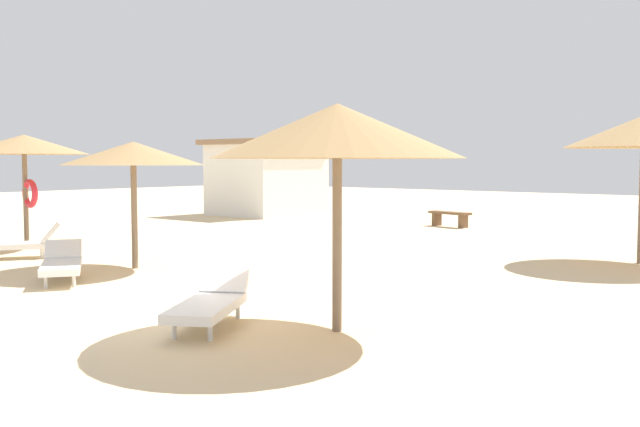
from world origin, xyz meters
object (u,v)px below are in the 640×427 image
at_px(lounger_1, 19,243).
at_px(lounger_3, 211,301).
at_px(beach_cabana, 267,177).
at_px(parasol_1, 24,146).
at_px(parasol_2, 133,154).
at_px(bench_0, 450,216).
at_px(lounger_2, 62,263).
at_px(parasol_3, 337,131).

xyz_separation_m(lounger_1, lounger_3, (8.04, -1.62, -0.00)).
bearing_deg(lounger_1, beach_cabana, 110.80).
bearing_deg(parasol_1, beach_cabana, 104.67).
bearing_deg(parasol_2, lounger_1, -166.92).
bearing_deg(bench_0, lounger_3, -72.06).
bearing_deg(lounger_2, parasol_2, 98.42).
xyz_separation_m(parasol_2, parasol_3, (6.30, -1.55, 0.21)).
relative_size(lounger_1, beach_cabana, 0.46).
height_order(parasol_1, beach_cabana, beach_cabana).
relative_size(parasol_1, beach_cabana, 0.74).
distance_m(parasol_1, beach_cabana, 12.02).
relative_size(parasol_1, lounger_2, 1.58).
relative_size(lounger_1, bench_0, 1.24).
relative_size(bench_0, beach_cabana, 0.37).
bearing_deg(lounger_2, bench_0, 89.87).
bearing_deg(lounger_2, beach_cabana, 121.03).
relative_size(parasol_3, bench_0, 2.01).
distance_m(parasol_2, parasol_3, 6.49).
xyz_separation_m(bench_0, beach_cabana, (-8.27, 0.11, 1.15)).
bearing_deg(lounger_1, parasol_3, -4.93).
bearing_deg(beach_cabana, lounger_2, -58.97).
xyz_separation_m(parasol_2, lounger_3, (4.89, -2.35, -1.92)).
bearing_deg(bench_0, parasol_2, -91.38).
relative_size(parasol_2, bench_0, 1.78).
bearing_deg(beach_cabana, lounger_3, -48.07).
height_order(parasol_1, parasol_3, parasol_3).
xyz_separation_m(lounger_1, bench_0, (3.44, 12.60, 0.02)).
distance_m(parasol_2, beach_cabana, 14.42).
xyz_separation_m(parasol_1, beach_cabana, (-3.03, 11.59, -0.99)).
bearing_deg(lounger_3, parasol_1, 164.44).
bearing_deg(beach_cabana, parasol_3, -43.45).
xyz_separation_m(lounger_2, lounger_3, (4.63, -0.63, 0.01)).
relative_size(lounger_3, bench_0, 1.25).
distance_m(parasol_1, parasol_3, 11.42).
height_order(lounger_2, beach_cabana, beach_cabana).
height_order(parasol_3, beach_cabana, beach_cabana).
bearing_deg(bench_0, beach_cabana, 179.22).
height_order(parasol_3, bench_0, parasol_3).
distance_m(parasol_2, lounger_2, 2.60).
height_order(parasol_1, lounger_2, parasol_1).
distance_m(lounger_3, beach_cabana, 19.30).
relative_size(lounger_2, lounger_3, 1.01).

